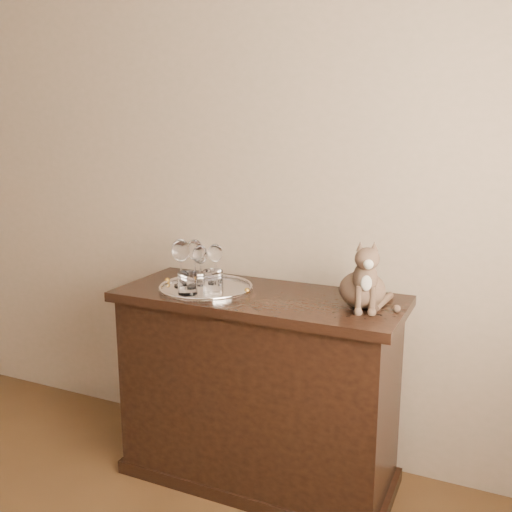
{
  "coord_description": "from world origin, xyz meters",
  "views": [
    {
      "loc": [
        1.54,
        -0.13,
        1.51
      ],
      "look_at": [
        0.58,
        1.95,
        1.01
      ],
      "focal_mm": 40.0,
      "sensor_mm": 36.0,
      "label": 1
    }
  ],
  "objects_px": {
    "tumbler_b": "(188,283)",
    "wine_glass_d": "(200,265)",
    "wine_glass_b": "(215,263)",
    "wine_glass_c": "(181,263)",
    "tumbler_a": "(213,281)",
    "sideboard": "(259,389)",
    "tray": "(206,289)",
    "wine_glass_a": "(195,261)",
    "cat": "(363,272)"
  },
  "relations": [
    {
      "from": "sideboard",
      "to": "wine_glass_a",
      "type": "height_order",
      "value": "wine_glass_a"
    },
    {
      "from": "tray",
      "to": "wine_glass_c",
      "type": "bearing_deg",
      "value": -169.63
    },
    {
      "from": "sideboard",
      "to": "tumbler_a",
      "type": "xyz_separation_m",
      "value": [
        -0.17,
        -0.08,
        0.48
      ]
    },
    {
      "from": "tumbler_a",
      "to": "tumbler_b",
      "type": "height_order",
      "value": "tumbler_a"
    },
    {
      "from": "tumbler_b",
      "to": "wine_glass_d",
      "type": "bearing_deg",
      "value": 100.35
    },
    {
      "from": "wine_glass_d",
      "to": "cat",
      "type": "distance_m",
      "value": 0.72
    },
    {
      "from": "tray",
      "to": "wine_glass_b",
      "type": "height_order",
      "value": "wine_glass_b"
    },
    {
      "from": "tumbler_b",
      "to": "cat",
      "type": "xyz_separation_m",
      "value": [
        0.69,
        0.16,
        0.08
      ]
    },
    {
      "from": "tumbler_b",
      "to": "cat",
      "type": "relative_size",
      "value": 0.33
    },
    {
      "from": "tray",
      "to": "wine_glass_a",
      "type": "bearing_deg",
      "value": 146.44
    },
    {
      "from": "sideboard",
      "to": "wine_glass_c",
      "type": "xyz_separation_m",
      "value": [
        -0.34,
        -0.05,
        0.54
      ]
    },
    {
      "from": "wine_glass_c",
      "to": "tray",
      "type": "bearing_deg",
      "value": 10.37
    },
    {
      "from": "tumbler_b",
      "to": "tumbler_a",
      "type": "bearing_deg",
      "value": 37.69
    },
    {
      "from": "sideboard",
      "to": "wine_glass_a",
      "type": "xyz_separation_m",
      "value": [
        -0.32,
        0.03,
        0.53
      ]
    },
    {
      "from": "tumbler_a",
      "to": "sideboard",
      "type": "bearing_deg",
      "value": 25.0
    },
    {
      "from": "tumbler_b",
      "to": "wine_glass_b",
      "type": "bearing_deg",
      "value": 87.91
    },
    {
      "from": "wine_glass_b",
      "to": "wine_glass_c",
      "type": "distance_m",
      "value": 0.16
    },
    {
      "from": "wine_glass_b",
      "to": "tumbler_a",
      "type": "height_order",
      "value": "wine_glass_b"
    },
    {
      "from": "wine_glass_b",
      "to": "cat",
      "type": "height_order",
      "value": "cat"
    },
    {
      "from": "sideboard",
      "to": "wine_glass_b",
      "type": "relative_size",
      "value": 7.08
    },
    {
      "from": "tumbler_a",
      "to": "tray",
      "type": "bearing_deg",
      "value": 141.59
    },
    {
      "from": "sideboard",
      "to": "cat",
      "type": "distance_m",
      "value": 0.71
    },
    {
      "from": "tray",
      "to": "tumbler_a",
      "type": "distance_m",
      "value": 0.09
    },
    {
      "from": "tray",
      "to": "tumbler_a",
      "type": "xyz_separation_m",
      "value": [
        0.06,
        -0.05,
        0.05
      ]
    },
    {
      "from": "wine_glass_a",
      "to": "wine_glass_b",
      "type": "height_order",
      "value": "wine_glass_a"
    },
    {
      "from": "wine_glass_a",
      "to": "cat",
      "type": "height_order",
      "value": "cat"
    },
    {
      "from": "tray",
      "to": "wine_glass_a",
      "type": "distance_m",
      "value": 0.15
    },
    {
      "from": "sideboard",
      "to": "wine_glass_b",
      "type": "height_order",
      "value": "wine_glass_b"
    },
    {
      "from": "wine_glass_c",
      "to": "tumbler_b",
      "type": "distance_m",
      "value": 0.14
    },
    {
      "from": "wine_glass_b",
      "to": "wine_glass_d",
      "type": "height_order",
      "value": "wine_glass_d"
    },
    {
      "from": "wine_glass_b",
      "to": "sideboard",
      "type": "bearing_deg",
      "value": -17.74
    },
    {
      "from": "tray",
      "to": "sideboard",
      "type": "bearing_deg",
      "value": 7.3
    },
    {
      "from": "wine_glass_d",
      "to": "sideboard",
      "type": "bearing_deg",
      "value": -1.82
    },
    {
      "from": "wine_glass_d",
      "to": "tumbler_b",
      "type": "xyz_separation_m",
      "value": [
        0.03,
        -0.15,
        -0.04
      ]
    },
    {
      "from": "wine_glass_a",
      "to": "wine_glass_c",
      "type": "distance_m",
      "value": 0.08
    },
    {
      "from": "sideboard",
      "to": "wine_glass_a",
      "type": "relative_size",
      "value": 6.22
    },
    {
      "from": "tumbler_a",
      "to": "wine_glass_d",
      "type": "bearing_deg",
      "value": 141.49
    },
    {
      "from": "wine_glass_c",
      "to": "wine_glass_d",
      "type": "relative_size",
      "value": 1.18
    },
    {
      "from": "wine_glass_c",
      "to": "wine_glass_d",
      "type": "xyz_separation_m",
      "value": [
        0.06,
        0.06,
        -0.02
      ]
    },
    {
      "from": "wine_glass_d",
      "to": "tumbler_b",
      "type": "relative_size",
      "value": 1.92
    },
    {
      "from": "wine_glass_c",
      "to": "tumbler_a",
      "type": "bearing_deg",
      "value": -9.81
    },
    {
      "from": "sideboard",
      "to": "tumbler_a",
      "type": "distance_m",
      "value": 0.52
    },
    {
      "from": "wine_glass_b",
      "to": "tumbler_b",
      "type": "relative_size",
      "value": 1.87
    },
    {
      "from": "wine_glass_c",
      "to": "tumbler_a",
      "type": "relative_size",
      "value": 2.21
    },
    {
      "from": "wine_glass_b",
      "to": "tumbler_b",
      "type": "height_order",
      "value": "wine_glass_b"
    },
    {
      "from": "tray",
      "to": "cat",
      "type": "xyz_separation_m",
      "value": [
        0.67,
        0.04,
        0.13
      ]
    },
    {
      "from": "wine_glass_d",
      "to": "tumbler_a",
      "type": "distance_m",
      "value": 0.15
    },
    {
      "from": "wine_glass_a",
      "to": "wine_glass_d",
      "type": "height_order",
      "value": "wine_glass_a"
    },
    {
      "from": "tray",
      "to": "tumbler_b",
      "type": "relative_size",
      "value": 4.41
    },
    {
      "from": "wine_glass_b",
      "to": "wine_glass_d",
      "type": "xyz_separation_m",
      "value": [
        -0.04,
        -0.07,
        0.0
      ]
    }
  ]
}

